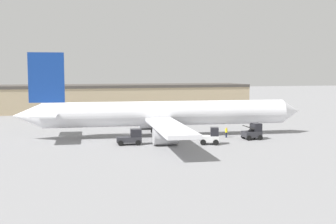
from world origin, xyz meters
name	(u,v)px	position (x,y,z in m)	size (l,w,h in m)	color
ground_plane	(168,136)	(0.00, 0.00, 0.00)	(400.00, 400.00, 0.00)	gray
terminal_building	(115,97)	(-1.59, 46.09, 3.36)	(69.62, 14.49, 6.71)	tan
airplane	(161,114)	(-1.12, 0.10, 3.51)	(45.21, 40.55, 12.83)	white
ground_crew_worker	(226,132)	(8.20, -3.78, 0.86)	(0.35, 0.35, 1.60)	#1E2338
baggage_tug	(131,138)	(-6.97, -6.24, 1.00)	(3.55, 2.19, 2.16)	#2D2D33
belt_loader_truck	(253,132)	(11.34, -6.47, 1.12)	(2.60, 2.21, 2.41)	#2D2D33
pushback_tug	(211,137)	(3.69, -8.93, 1.06)	(2.95, 2.43, 2.37)	silver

